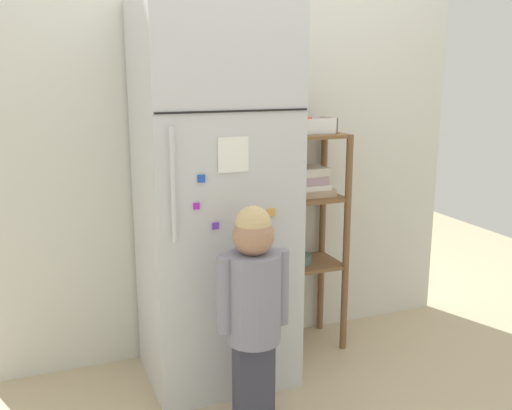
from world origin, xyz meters
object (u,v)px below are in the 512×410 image
(refrigerator, at_px, (215,197))
(child_standing, at_px, (253,297))
(pantry_shelf_unit, at_px, (308,213))
(fruit_bin, at_px, (311,126))

(refrigerator, relative_size, child_standing, 1.87)
(child_standing, bearing_deg, pantry_shelf_unit, 48.15)
(child_standing, height_order, pantry_shelf_unit, pantry_shelf_unit)
(refrigerator, xyz_separation_m, fruit_bin, (0.57, 0.13, 0.30))
(refrigerator, distance_m, pantry_shelf_unit, 0.60)
(child_standing, distance_m, pantry_shelf_unit, 0.85)
(child_standing, xyz_separation_m, pantry_shelf_unit, (0.56, 0.62, 0.16))
(refrigerator, xyz_separation_m, pantry_shelf_unit, (0.56, 0.13, -0.16))
(pantry_shelf_unit, distance_m, fruit_bin, 0.46)
(child_standing, distance_m, fruit_bin, 1.04)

